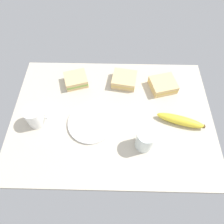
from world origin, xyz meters
TOP-DOWN VIEW (x-y plane):
  - tabletop at (0.00, 0.00)cm, footprint 90.00×64.00cm
  - plate_of_food at (-9.18, -4.23)cm, footprint 20.02×20.02cm
  - coffee_mug_black at (-32.63, -3.81)cm, footprint 9.76×7.67cm
  - sandwich_main at (24.28, 16.35)cm, footprint 13.96×13.14cm
  - sandwich_side at (-18.12, 18.62)cm, footprint 12.80×12.11cm
  - sandwich_extra at (5.59, 19.26)cm, footprint 12.84×11.90cm
  - glass_of_milk at (13.32, -13.75)cm, footprint 7.33×7.33cm
  - banana at (29.77, -3.02)cm, footprint 20.81×9.68cm

SIDE VIEW (x-z plane):
  - tabletop at x=0.00cm, z-range 0.00..2.00cm
  - plate_of_food at x=-9.18cm, z-range 2.00..3.20cm
  - banana at x=29.77cm, z-range 2.00..6.05cm
  - sandwich_side at x=-18.12cm, z-range 2.00..6.40cm
  - sandwich_main at x=24.28cm, z-range 2.00..6.40cm
  - sandwich_extra at x=5.59cm, z-range 2.00..6.40cm
  - glass_of_milk at x=13.32cm, z-range 1.49..11.69cm
  - coffee_mug_black at x=-32.63cm, z-range 2.14..11.32cm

